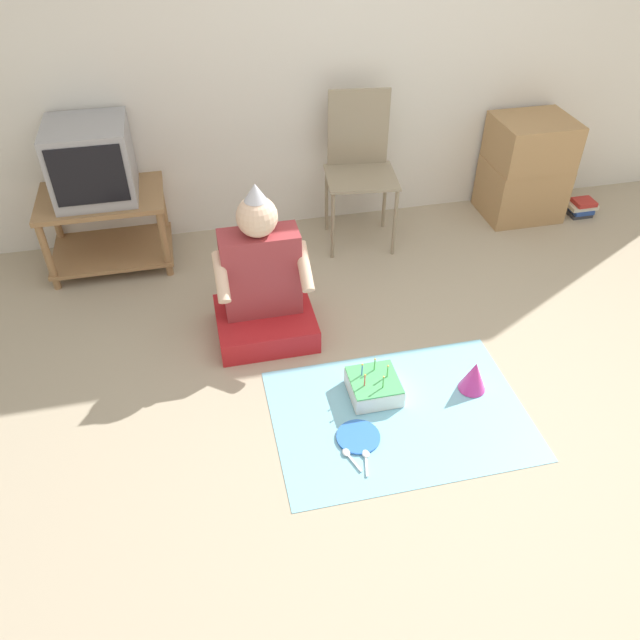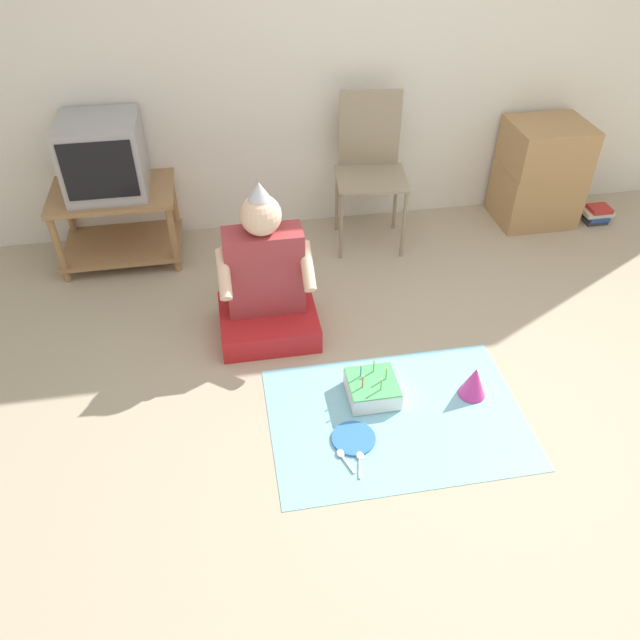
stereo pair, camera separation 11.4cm
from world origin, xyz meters
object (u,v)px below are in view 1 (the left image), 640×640
at_px(folding_chair, 360,159).
at_px(book_pile, 581,208).
at_px(person_seated, 263,287).
at_px(paper_plate, 358,437).
at_px(birthday_cake, 374,386).
at_px(cardboard_box_stack, 526,168).
at_px(party_hat_blue, 474,376).
at_px(tv, 91,161).

relative_size(folding_chair, book_pile, 4.90).
bearing_deg(folding_chair, person_seated, -131.27).
bearing_deg(book_pile, folding_chair, 176.72).
distance_m(folding_chair, paper_plate, 1.88).
bearing_deg(birthday_cake, folding_chair, 77.98).
height_order(cardboard_box_stack, birthday_cake, cardboard_box_stack).
xyz_separation_m(folding_chair, paper_plate, (-0.46, -1.73, -0.54)).
height_order(folding_chair, book_pile, folding_chair).
distance_m(folding_chair, birthday_cake, 1.59).
distance_m(book_pile, paper_plate, 2.67).
xyz_separation_m(person_seated, birthday_cake, (0.45, -0.61, -0.24)).
distance_m(book_pile, party_hat_blue, 2.06).
relative_size(tv, paper_plate, 2.27).
distance_m(cardboard_box_stack, book_pile, 0.54).
xyz_separation_m(tv, cardboard_box_stack, (2.81, 0.00, -0.34)).
bearing_deg(person_seated, book_pile, 17.92).
distance_m(folding_chair, cardboard_box_stack, 1.22).
bearing_deg(person_seated, cardboard_box_stack, 24.62).
bearing_deg(party_hat_blue, paper_plate, -164.06).
bearing_deg(paper_plate, party_hat_blue, 15.94).
xyz_separation_m(cardboard_box_stack, party_hat_blue, (-1.02, -1.58, -0.26)).
xyz_separation_m(tv, book_pile, (3.24, -0.12, -0.63)).
xyz_separation_m(cardboard_box_stack, paper_plate, (-1.67, -1.77, -0.33)).
xyz_separation_m(person_seated, paper_plate, (0.30, -0.86, -0.29)).
relative_size(cardboard_box_stack, book_pile, 3.54).
bearing_deg(cardboard_box_stack, birthday_cake, -135.14).
height_order(tv, party_hat_blue, tv).
bearing_deg(person_seated, birthday_cake, -53.60).
bearing_deg(party_hat_blue, birthday_cake, 171.73).
height_order(cardboard_box_stack, paper_plate, cardboard_box_stack).
bearing_deg(tv, paper_plate, -57.13).
relative_size(folding_chair, party_hat_blue, 5.67).
relative_size(tv, party_hat_blue, 2.74).
bearing_deg(tv, folding_chair, -1.05).
bearing_deg(party_hat_blue, book_pile, 44.97).
height_order(birthday_cake, party_hat_blue, birthday_cake).
relative_size(folding_chair, person_seated, 1.07).
bearing_deg(cardboard_box_stack, folding_chair, -178.53).
height_order(cardboard_box_stack, party_hat_blue, cardboard_box_stack).
distance_m(tv, birthday_cake, 2.08).
bearing_deg(birthday_cake, cardboard_box_stack, 44.86).
xyz_separation_m(book_pile, person_seated, (-2.40, -0.78, 0.24)).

